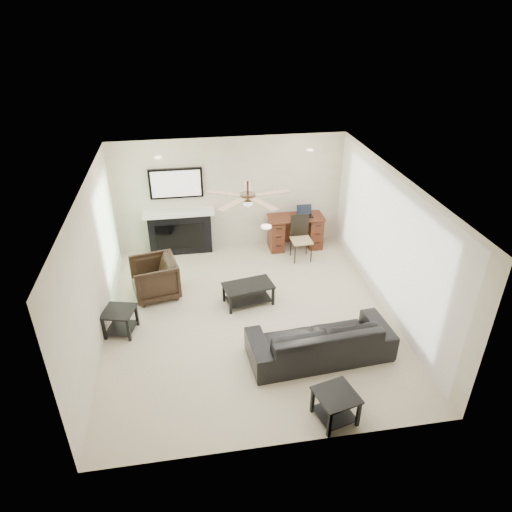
% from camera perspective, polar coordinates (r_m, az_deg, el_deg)
% --- Properties ---
extents(room_shell, '(5.50, 5.54, 2.52)m').
position_cam_1_polar(room_shell, '(7.46, 0.45, 3.44)').
color(room_shell, '#BAAA96').
rests_on(room_shell, ground).
extents(sofa, '(2.31, 1.04, 0.66)m').
position_cam_1_polar(sofa, '(7.30, 8.03, -10.24)').
color(sofa, black).
rests_on(sofa, ground).
extents(armchair, '(0.98, 0.96, 0.76)m').
position_cam_1_polar(armchair, '(8.79, -12.56, -2.71)').
color(armchair, black).
rests_on(armchair, ground).
extents(coffee_table, '(0.98, 0.66, 0.40)m').
position_cam_1_polar(coffee_table, '(8.46, -0.97, -4.77)').
color(coffee_table, black).
rests_on(coffee_table, ground).
extents(end_table_near, '(0.63, 0.63, 0.45)m').
position_cam_1_polar(end_table_near, '(6.48, 9.87, -18.04)').
color(end_table_near, black).
rests_on(end_table_near, ground).
extents(end_table_left, '(0.61, 0.61, 0.45)m').
position_cam_1_polar(end_table_left, '(8.08, -16.58, -7.84)').
color(end_table_left, black).
rests_on(end_table_left, ground).
extents(fireplace_unit, '(1.52, 0.34, 1.91)m').
position_cam_1_polar(fireplace_unit, '(9.95, -9.65, 5.33)').
color(fireplace_unit, black).
rests_on(fireplace_unit, ground).
extents(desk, '(1.22, 0.56, 0.76)m').
position_cam_1_polar(desk, '(10.31, 4.93, 3.01)').
color(desk, '#39150E').
rests_on(desk, ground).
extents(desk_chair, '(0.43, 0.45, 0.97)m').
position_cam_1_polar(desk_chair, '(9.79, 5.71, 2.14)').
color(desk_chair, black).
rests_on(desk_chair, ground).
extents(laptop, '(0.33, 0.24, 0.23)m').
position_cam_1_polar(laptop, '(10.13, 6.18, 5.54)').
color(laptop, black).
rests_on(laptop, desk).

